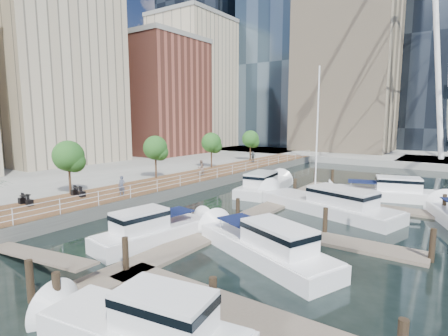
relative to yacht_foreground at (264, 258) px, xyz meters
name	(u,v)px	position (x,y,z in m)	size (l,w,h in m)	color
ground	(120,248)	(-7.59, -3.47, 0.00)	(520.00, 520.00, 0.00)	black
boardwalk	(179,183)	(-16.59, 11.53, 0.50)	(6.00, 60.00, 1.00)	brown
seawall	(201,187)	(-13.59, 11.53, 0.50)	(0.25, 60.00, 1.00)	#595954
land_inland	(46,165)	(-43.59, 11.53, 0.50)	(48.00, 90.00, 1.00)	gray
land_far	(401,142)	(-7.59, 98.53, 0.50)	(200.00, 114.00, 1.00)	gray
railing	(200,177)	(-13.69, 11.53, 1.52)	(0.10, 60.00, 1.05)	white
floating_docks	(315,221)	(0.37, 6.51, 0.49)	(16.00, 34.00, 2.60)	#6D6051
midrise_condos	(117,83)	(-41.16, 23.35, 13.42)	(19.00, 67.00, 28.00)	#BCAD8E
street_trees	(155,148)	(-18.99, 10.53, 4.29)	(2.60, 42.60, 4.60)	#3F2B1C
yacht_foreground	(264,258)	(0.00, 0.00, 0.00)	(2.66, 9.91, 2.15)	white
pedestrian_near	(122,186)	(-14.97, 2.71, 1.84)	(0.61, 0.40, 1.68)	#454A5C
pedestrian_mid	(201,168)	(-15.98, 14.56, 1.89)	(0.87, 0.68, 1.78)	#7C6456
pedestrian_far	(253,156)	(-17.40, 28.64, 1.84)	(0.99, 0.41, 1.69)	#383F46
moored_yachts	(326,215)	(-0.09, 10.19, 0.00)	(23.30, 31.72, 11.50)	silver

